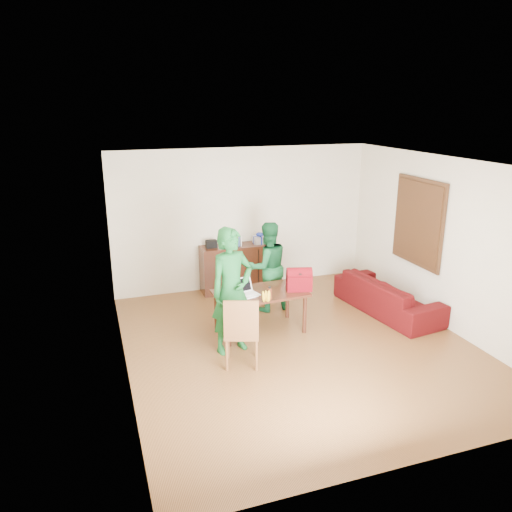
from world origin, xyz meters
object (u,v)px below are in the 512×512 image
object	(u,v)px
chair	(242,345)
table	(260,297)
laptop	(248,293)
person_far	(267,267)
sofa	(388,295)
bottle	(270,293)
person_near	(232,291)
red_bag	(299,281)

from	to	relation	value
chair	table	bearing A→B (deg)	76.27
chair	laptop	xyz separation A→B (m)	(0.35, 0.83, 0.41)
person_far	sofa	size ratio (longest dim) A/B	0.77
table	person_far	bearing A→B (deg)	59.85
laptop	sofa	world-z (taller)	laptop
chair	laptop	size ratio (longest dim) A/B	2.55
table	bottle	bearing A→B (deg)	-87.05
person_far	person_near	bearing A→B (deg)	47.01
sofa	person_near	bearing A→B (deg)	91.40
person_far	sofa	world-z (taller)	person_far
person_near	laptop	distance (m)	0.56
red_bag	laptop	bearing A→B (deg)	-166.31
chair	person_far	world-z (taller)	person_far
person_far	laptop	xyz separation A→B (m)	(-0.64, -0.89, -0.08)
person_far	bottle	xyz separation A→B (m)	(-0.38, -1.13, -0.02)
person_far	bottle	size ratio (longest dim) A/B	7.83
table	bottle	size ratio (longest dim) A/B	7.23
person_near	chair	bearing A→B (deg)	-106.46
table	laptop	xyz separation A→B (m)	(-0.23, -0.09, 0.12)
red_bag	chair	bearing A→B (deg)	-130.82
person_far	red_bag	bearing A→B (deg)	97.80
table	person_near	size ratio (longest dim) A/B	0.78
person_near	person_far	xyz separation A→B (m)	(1.00, 1.26, -0.14)
person_far	red_bag	distance (m)	0.93
table	person_near	distance (m)	0.82
table	person_far	distance (m)	0.92
person_far	bottle	distance (m)	1.19
red_bag	table	bearing A→B (deg)	-175.04
bottle	sofa	size ratio (longest dim) A/B	0.10
person_near	bottle	distance (m)	0.66
person_near	sofa	world-z (taller)	person_near
chair	sofa	bearing A→B (deg)	36.53
person_near	bottle	xyz separation A→B (m)	(0.62, 0.13, -0.16)
chair	bottle	xyz separation A→B (m)	(0.62, 0.59, 0.46)
red_bag	person_near	bearing A→B (deg)	-148.46
sofa	bottle	bearing A→B (deg)	90.60
laptop	bottle	size ratio (longest dim) A/B	2.00
bottle	sofa	distance (m)	2.37
chair	laptop	world-z (taller)	chair
red_bag	bottle	bearing A→B (deg)	-143.94
chair	person_far	xyz separation A→B (m)	(1.00, 1.72, 0.49)
person_far	sofa	distance (m)	2.14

